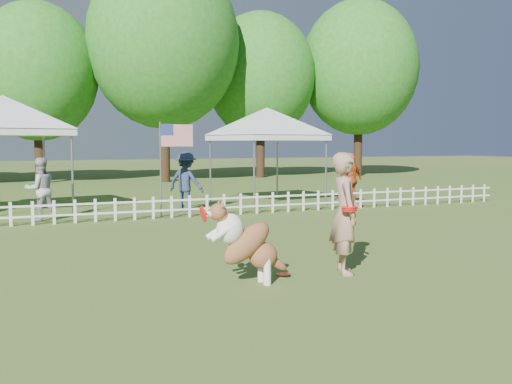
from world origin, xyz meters
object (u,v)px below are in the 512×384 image
dog (248,243)px  spectator_b (186,181)px  flag_pole (161,170)px  spectator_a (40,189)px  canopy_tent_right (267,157)px  handler (345,213)px  canopy_tent_left (5,156)px  frisbee_on_turf (283,274)px  spectator_c (351,179)px

dog → spectator_b: (1.61, 8.98, 0.28)m
flag_pole → spectator_a: (-3.07, 0.53, -0.47)m
canopy_tent_right → spectator_a: (-7.13, -1.49, -0.74)m
spectator_a → spectator_b: spectator_b is taller
handler → spectator_b: size_ratio=1.07×
dog → canopy_tent_left: 11.01m
dog → spectator_a: (-2.48, 8.38, 0.22)m
frisbee_on_turf → spectator_c: spectator_c is taller
canopy_tent_right → spectator_b: bearing=-173.5°
handler → spectator_a: bearing=45.1°
frisbee_on_turf → spectator_b: bearing=84.1°
flag_pole → spectator_a: flag_pole is taller
canopy_tent_right → spectator_c: (2.33, -1.51, -0.71)m
canopy_tent_right → spectator_c: size_ratio=1.83×
frisbee_on_turf → spectator_b: 8.72m
canopy_tent_left → frisbee_on_turf: bearing=-80.2°
frisbee_on_turf → spectator_a: bearing=111.7°
dog → spectator_c: 10.89m
frisbee_on_turf → canopy_tent_right: (3.93, 9.53, 1.55)m
handler → spectator_a: (-4.15, 8.28, -0.12)m
frisbee_on_turf → handler: bearing=-14.5°
frisbee_on_turf → canopy_tent_right: size_ratio=0.07×
dog → canopy_tent_left: size_ratio=0.37×
handler → spectator_a: 9.26m
spectator_a → canopy_tent_right: bearing=175.0°
frisbee_on_turf → spectator_c: bearing=52.0°
dog → spectator_c: (6.98, 8.36, 0.24)m
spectator_a → spectator_b: bearing=171.5°
spectator_c → canopy_tent_left: bearing=-32.0°
spectator_b → handler: bearing=137.4°
spectator_b → spectator_c: size_ratio=1.04×
canopy_tent_left → spectator_a: size_ratio=2.01×
canopy_tent_right → spectator_b: size_ratio=1.77×
canopy_tent_left → flag_pole: canopy_tent_left is taller
handler → frisbee_on_turf: size_ratio=8.63×
handler → spectator_a: handler is taller
handler → dog: size_ratio=1.56×
canopy_tent_right → spectator_c: bearing=-43.0°
frisbee_on_turf → spectator_a: size_ratio=0.13×
spectator_a → dog: bearing=89.7°
canopy_tent_left → spectator_a: (0.85, -2.06, -0.83)m
handler → frisbee_on_turf: handler is taller
spectator_a → spectator_c: bearing=163.1°
dog → frisbee_on_turf: bearing=25.3°
canopy_tent_left → spectator_b: canopy_tent_left is taller
spectator_a → spectator_b: size_ratio=0.93×
handler → dog: handler is taller
dog → canopy_tent_right: size_ratio=0.39×
flag_pole → canopy_tent_left: bearing=143.1°
canopy_tent_left → canopy_tent_right: (7.99, -0.57, -0.10)m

